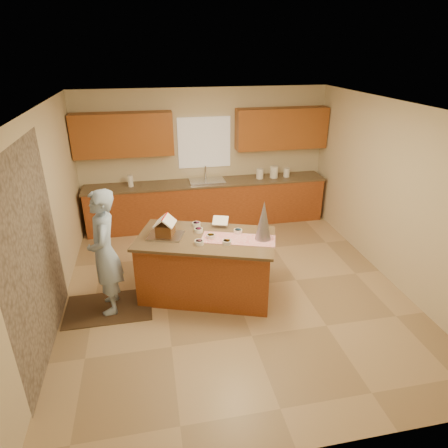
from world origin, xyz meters
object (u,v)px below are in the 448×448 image
Objects in this scene: tinsel_tree at (264,221)px; gingerbread_house at (165,228)px; island_base at (206,267)px; boy at (105,253)px.

tinsel_tree is 1.38m from gingerbread_house.
island_base is 1.12m from tinsel_tree.
island_base is 5.09× the size of gingerbread_house.
tinsel_tree is at bearing 83.75° from boy.
boy is 4.86× the size of gingerbread_house.
boy is (-1.38, -0.09, 0.44)m from island_base.
boy reaches higher than gingerbread_house.
tinsel_tree is 1.55× the size of gingerbread_house.
island_base is at bearing -13.86° from gingerbread_house.
gingerbread_house is (-0.55, 0.14, 0.63)m from island_base.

